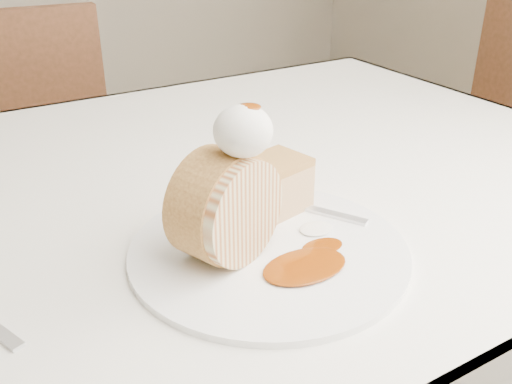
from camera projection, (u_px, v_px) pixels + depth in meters
table at (166, 243)px, 0.81m from camera, size 1.40×0.90×0.75m
chair_far at (22, 157)px, 1.47m from camera, size 0.45×0.45×0.89m
chair_end at (496, 166)px, 1.38m from camera, size 0.49×0.49×0.92m
plate at (269, 250)px, 0.62m from camera, size 0.36×0.36×0.01m
roulade_slice at (226, 207)px, 0.58m from camera, size 0.13×0.10×0.11m
cake_chunk at (277, 187)px, 0.69m from camera, size 0.08×0.07×0.06m
whipped_cream at (243, 131)px, 0.55m from camera, size 0.06×0.06×0.05m
caramel_drizzle at (247, 101)px, 0.54m from camera, size 0.03×0.02×0.01m
caramel_pool at (305, 266)px, 0.58m from camera, size 0.11×0.08×0.00m
fork at (316, 210)px, 0.69m from camera, size 0.11×0.17×0.00m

